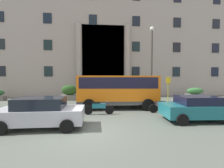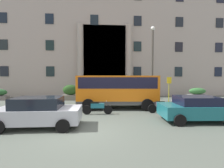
# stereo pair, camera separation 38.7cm
# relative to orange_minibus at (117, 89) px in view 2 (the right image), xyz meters

# --- Properties ---
(ground_plane) EXTENTS (80.00, 64.00, 0.12)m
(ground_plane) POSITION_rel_orange_minibus_xyz_m (-2.10, -5.50, -1.63)
(ground_plane) COLOR #51594E
(office_building_facade) EXTENTS (40.58, 9.61, 14.43)m
(office_building_facade) POSITION_rel_orange_minibus_xyz_m (-2.10, 11.98, 5.65)
(office_building_facade) COLOR #9F968A
(office_building_facade) RESTS_ON ground_plane
(orange_minibus) EXTENTS (6.34, 3.07, 2.60)m
(orange_minibus) POSITION_rel_orange_minibus_xyz_m (0.00, 0.00, 0.00)
(orange_minibus) COLOR orange
(orange_minibus) RESTS_ON ground_plane
(bus_stop_sign) EXTENTS (0.44, 0.08, 2.49)m
(bus_stop_sign) POSITION_rel_orange_minibus_xyz_m (5.05, 1.83, -0.02)
(bus_stop_sign) COLOR #9E9B1F
(bus_stop_sign) RESTS_ON ground_plane
(hedge_planter_far_west) EXTENTS (1.72, 0.91, 1.65)m
(hedge_planter_far_west) POSITION_rel_orange_minibus_xyz_m (-4.61, 4.86, -0.77)
(hedge_planter_far_west) COLOR slate
(hedge_planter_far_west) RESTS_ON ground_plane
(hedge_planter_west) EXTENTS (1.93, 0.80, 1.44)m
(hedge_planter_west) POSITION_rel_orange_minibus_xyz_m (3.79, 5.05, -0.87)
(hedge_planter_west) COLOR slate
(hedge_planter_west) RESTS_ON ground_plane
(hedge_planter_entrance_right) EXTENTS (2.05, 0.90, 1.26)m
(hedge_planter_entrance_right) POSITION_rel_orange_minibus_xyz_m (9.59, 4.68, -0.96)
(hedge_planter_entrance_right) COLOR slate
(hedge_planter_entrance_right) RESTS_ON ground_plane
(parked_hatchback_near) EXTENTS (4.00, 2.27, 1.41)m
(parked_hatchback_near) POSITION_rel_orange_minibus_xyz_m (4.02, -4.20, -0.84)
(parked_hatchback_near) COLOR #1A6269
(parked_hatchback_near) RESTS_ON ground_plane
(parked_sedan_second) EXTENTS (4.13, 2.00, 1.50)m
(parked_sedan_second) POSITION_rel_orange_minibus_xyz_m (-4.43, -4.71, -0.80)
(parked_sedan_second) COLOR #AFB4BB
(parked_sedan_second) RESTS_ON ground_plane
(motorcycle_near_kerb) EXTENTS (2.10, 0.55, 0.89)m
(motorcycle_near_kerb) POSITION_rel_orange_minibus_xyz_m (2.93, -2.08, -1.10)
(motorcycle_near_kerb) COLOR black
(motorcycle_near_kerb) RESTS_ON ground_plane
(motorcycle_far_end) EXTENTS (2.01, 0.55, 0.89)m
(motorcycle_far_end) POSITION_rel_orange_minibus_xyz_m (-1.60, -2.13, -1.11)
(motorcycle_far_end) COLOR black
(motorcycle_far_end) RESTS_ON ground_plane
(lamppost_plaza_centre) EXTENTS (0.40, 0.40, 7.51)m
(lamppost_plaza_centre) POSITION_rel_orange_minibus_xyz_m (3.83, 3.02, 2.81)
(lamppost_plaza_centre) COLOR #383730
(lamppost_plaza_centre) RESTS_ON ground_plane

